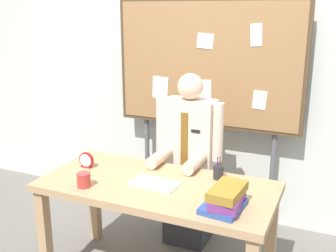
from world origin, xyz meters
name	(u,v)px	position (x,y,z in m)	size (l,w,h in m)	color
back_wall	(214,70)	(0.00, 1.19, 1.35)	(6.40, 0.08, 2.70)	silver
desk	(157,197)	(0.00, 0.00, 0.65)	(1.56, 0.74, 0.75)	tan
person	(189,167)	(0.00, 0.59, 0.65)	(0.55, 0.56, 1.40)	#2D2D33
bulletin_board	(207,67)	(0.00, 0.99, 1.40)	(1.61, 0.09, 1.96)	#4C3823
book_stack	(226,199)	(0.52, -0.17, 0.82)	(0.24, 0.30, 0.14)	#2D4C99
open_notebook	(155,184)	(-0.01, -0.02, 0.76)	(0.32, 0.19, 0.01)	white
desk_clock	(86,161)	(-0.59, 0.05, 0.80)	(0.11, 0.04, 0.11)	maroon
coffee_mug	(84,180)	(-0.41, -0.24, 0.80)	(0.09, 0.09, 0.09)	#B23833
pen_holder	(218,172)	(0.35, 0.24, 0.80)	(0.07, 0.07, 0.16)	#262626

